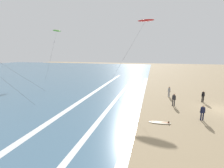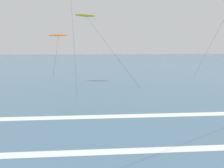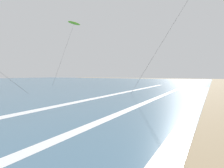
{
  "view_description": "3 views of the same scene",
  "coord_description": "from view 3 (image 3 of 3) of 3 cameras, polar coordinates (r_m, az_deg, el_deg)",
  "views": [
    {
      "loc": [
        -20.49,
        8.31,
        6.73
      ],
      "look_at": [
        -2.52,
        13.0,
        2.98
      ],
      "focal_mm": 25.34,
      "sensor_mm": 36.0,
      "label": 1
    },
    {
      "loc": [
        -1.82,
        4.84,
        5.17
      ],
      "look_at": [
        -1.18,
        14.39,
        3.14
      ],
      "focal_mm": 30.96,
      "sensor_mm": 36.0,
      "label": 2
    },
    {
      "loc": [
        -9.6,
        8.94,
        2.14
      ],
      "look_at": [
        -1.35,
        13.63,
        1.61
      ],
      "focal_mm": 28.76,
      "sensor_mm": 36.0,
      "label": 3
    }
  ],
  "objects": [
    {
      "name": "wave_foam_shoreline",
      "position": [
        10.75,
        24.19,
        -8.47
      ],
      "size": [
        41.41,
        0.73,
        0.01
      ],
      "primitive_type": "cube",
      "color": "white",
      "rests_on": "ocean_surface"
    },
    {
      "name": "kite_lime_high_right",
      "position": [
        38.71,
        -11.96,
        18.29
      ],
      "size": [
        6.7,
        1.47,
        12.55
      ],
      "color": "#70C628",
      "rests_on": "ground"
    },
    {
      "name": "wave_foam_outer_break",
      "position": [
        13.7,
        -11.75,
        -5.78
      ],
      "size": [
        49.39,
        0.7,
        0.01
      ],
      "primitive_type": "cube",
      "color": "white",
      "rests_on": "ocean_surface"
    },
    {
      "name": "wave_foam_mid_break",
      "position": [
        11.44,
        6.74,
        -7.51
      ],
      "size": [
        57.81,
        0.52,
        0.01
      ],
      "primitive_type": "cube",
      "color": "white",
      "rests_on": "ocean_surface"
    }
  ]
}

